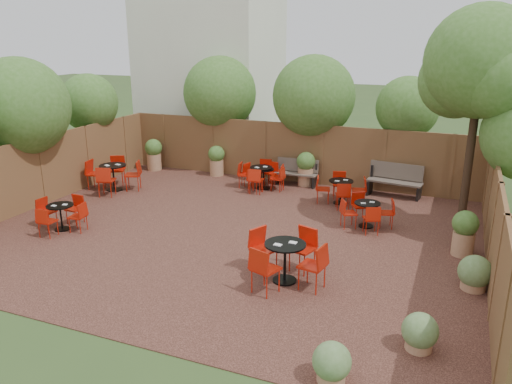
% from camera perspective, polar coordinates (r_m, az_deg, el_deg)
% --- Properties ---
extents(ground, '(80.00, 80.00, 0.00)m').
position_cam_1_polar(ground, '(12.89, -2.98, -4.60)').
color(ground, '#354F23').
rests_on(ground, ground).
extents(courtyard_paving, '(12.00, 10.00, 0.02)m').
position_cam_1_polar(courtyard_paving, '(12.88, -2.98, -4.56)').
color(courtyard_paving, '#311A14').
rests_on(courtyard_paving, ground).
extents(fence_back, '(12.00, 0.08, 2.00)m').
position_cam_1_polar(fence_back, '(17.04, 4.13, 4.41)').
color(fence_back, brown).
rests_on(fence_back, ground).
extents(fence_left, '(0.08, 10.00, 2.00)m').
position_cam_1_polar(fence_left, '(15.97, -22.96, 2.16)').
color(fence_left, brown).
rests_on(fence_left, ground).
extents(fence_right, '(0.08, 10.00, 2.00)m').
position_cam_1_polar(fence_right, '(11.49, 25.25, -3.80)').
color(fence_right, brown).
rests_on(fence_right, ground).
extents(neighbour_building, '(5.00, 4.00, 8.00)m').
position_cam_1_polar(neighbour_building, '(21.13, -5.09, 15.14)').
color(neighbour_building, silver).
rests_on(neighbour_building, ground).
extents(overhang_foliage, '(15.66, 10.79, 2.79)m').
position_cam_1_polar(overhang_foliage, '(15.50, -7.61, 9.61)').
color(overhang_foliage, '#3A6621').
rests_on(overhang_foliage, ground).
extents(courtyard_tree, '(2.79, 2.69, 5.50)m').
position_cam_1_polar(courtyard_tree, '(13.19, 23.92, 12.51)').
color(courtyard_tree, black).
rests_on(courtyard_tree, courtyard_paving).
extents(park_bench_left, '(1.41, 0.48, 0.87)m').
position_cam_1_polar(park_bench_left, '(16.74, 4.58, 2.28)').
color(park_bench_left, brown).
rests_on(park_bench_left, courtyard_paving).
extents(park_bench_right, '(1.68, 0.73, 1.01)m').
position_cam_1_polar(park_bench_right, '(16.10, 15.37, 1.35)').
color(park_bench_right, brown).
rests_on(park_bench_right, courtyard_paving).
extents(bistro_tables, '(9.62, 7.38, 0.96)m').
position_cam_1_polar(bistro_tables, '(14.12, -2.83, -0.64)').
color(bistro_tables, black).
rests_on(bistro_tables, courtyard_paving).
extents(planters, '(11.22, 4.54, 1.14)m').
position_cam_1_polar(planters, '(16.23, 0.39, 2.39)').
color(planters, '#A67653').
rests_on(planters, courtyard_paving).
extents(low_shrubs, '(2.52, 4.36, 0.70)m').
position_cam_1_polar(low_shrubs, '(9.27, 18.51, -12.60)').
color(low_shrubs, '#A67653').
rests_on(low_shrubs, courtyard_paving).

